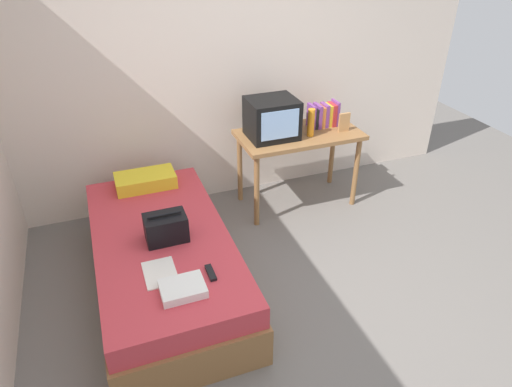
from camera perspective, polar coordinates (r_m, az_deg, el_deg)
name	(u,v)px	position (r m, az deg, el deg)	size (l,w,h in m)	color
ground_plane	(306,320)	(3.47, 6.21, -15.40)	(8.00, 8.00, 0.00)	slate
wall_back	(220,69)	(4.42, -4.54, 15.22)	(5.20, 0.10, 2.60)	beige
bed	(164,261)	(3.63, -11.37, -8.27)	(1.00, 2.00, 0.49)	olive
desk	(299,142)	(4.41, 5.36, 6.37)	(1.16, 0.60, 0.77)	olive
tv	(272,118)	(4.21, 2.00, 9.35)	(0.44, 0.39, 0.36)	black
water_bottle	(311,123)	(4.27, 6.87, 8.77)	(0.06, 0.06, 0.26)	orange
book_row	(323,115)	(4.51, 8.35, 9.62)	(0.28, 0.15, 0.24)	#7A3D89
picture_frame	(344,122)	(4.44, 10.93, 8.72)	(0.11, 0.02, 0.18)	#B27F4C
pillow	(146,180)	(4.10, -13.61, 1.62)	(0.51, 0.28, 0.12)	yellow
handbag	(166,228)	(3.38, -11.16, -4.21)	(0.30, 0.20, 0.22)	black
magazine	(160,273)	(3.14, -11.87, -9.66)	(0.21, 0.29, 0.01)	white
remote_dark	(211,273)	(3.08, -5.67, -9.79)	(0.04, 0.16, 0.02)	black
folded_towel	(183,289)	(2.96, -9.12, -11.62)	(0.28, 0.22, 0.06)	white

